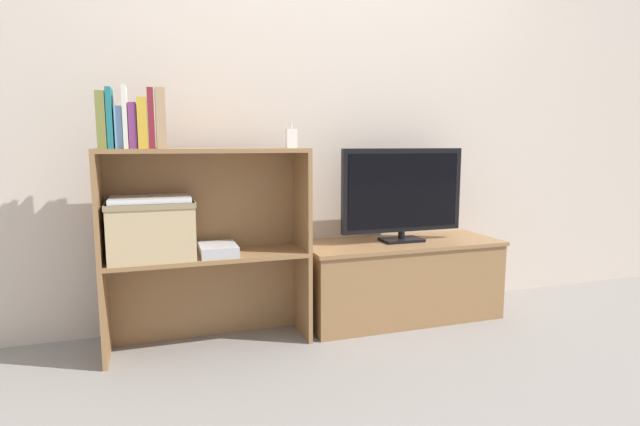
{
  "coord_description": "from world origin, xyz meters",
  "views": [
    {
      "loc": [
        -0.78,
        -2.18,
        0.96
      ],
      "look_at": [
        0.0,
        0.14,
        0.61
      ],
      "focal_mm": 28.0,
      "sensor_mm": 36.0,
      "label": 1
    }
  ],
  "objects_px": {
    "book_tan": "(161,119)",
    "laptop": "(150,199)",
    "book_mustard": "(143,123)",
    "book_plum": "(133,126)",
    "storage_basket_left": "(152,228)",
    "book_skyblue": "(119,128)",
    "book_teal": "(110,119)",
    "book_ivory": "(125,118)",
    "tv_stand": "(400,279)",
    "baby_monitor": "(291,138)",
    "magazine_stack": "(218,249)",
    "book_olive": "(102,121)",
    "book_maroon": "(151,119)",
    "tv": "(403,192)"
  },
  "relations": [
    {
      "from": "tv_stand",
      "to": "book_plum",
      "type": "xyz_separation_m",
      "value": [
        -1.34,
        -0.1,
        0.81
      ]
    },
    {
      "from": "book_teal",
      "to": "baby_monitor",
      "type": "xyz_separation_m",
      "value": [
        0.79,
        0.04,
        -0.08
      ]
    },
    {
      "from": "tv_stand",
      "to": "book_teal",
      "type": "xyz_separation_m",
      "value": [
        -1.42,
        -0.1,
        0.84
      ]
    },
    {
      "from": "book_tan",
      "to": "laptop",
      "type": "bearing_deg",
      "value": 156.55
    },
    {
      "from": "book_skyblue",
      "to": "book_plum",
      "type": "relative_size",
      "value": 0.92
    },
    {
      "from": "book_mustard",
      "to": "baby_monitor",
      "type": "distance_m",
      "value": 0.67
    },
    {
      "from": "book_teal",
      "to": "book_tan",
      "type": "distance_m",
      "value": 0.2
    },
    {
      "from": "book_maroon",
      "to": "magazine_stack",
      "type": "distance_m",
      "value": 0.65
    },
    {
      "from": "book_teal",
      "to": "book_ivory",
      "type": "bearing_deg",
      "value": 0.0
    },
    {
      "from": "book_plum",
      "to": "storage_basket_left",
      "type": "distance_m",
      "value": 0.45
    },
    {
      "from": "magazine_stack",
      "to": "book_plum",
      "type": "bearing_deg",
      "value": -177.35
    },
    {
      "from": "tv",
      "to": "book_ivory",
      "type": "relative_size",
      "value": 2.67
    },
    {
      "from": "magazine_stack",
      "to": "laptop",
      "type": "bearing_deg",
      "value": 178.17
    },
    {
      "from": "storage_basket_left",
      "to": "book_ivory",
      "type": "bearing_deg",
      "value": -163.44
    },
    {
      "from": "tv",
      "to": "laptop",
      "type": "height_order",
      "value": "tv"
    },
    {
      "from": "tv_stand",
      "to": "book_olive",
      "type": "bearing_deg",
      "value": -176.1
    },
    {
      "from": "tv",
      "to": "laptop",
      "type": "xyz_separation_m",
      "value": [
        -1.28,
        -0.07,
        0.02
      ]
    },
    {
      "from": "book_ivory",
      "to": "laptop",
      "type": "xyz_separation_m",
      "value": [
        0.08,
        0.02,
        -0.35
      ]
    },
    {
      "from": "book_teal",
      "to": "book_tan",
      "type": "height_order",
      "value": "book_tan"
    },
    {
      "from": "book_ivory",
      "to": "book_plum",
      "type": "bearing_deg",
      "value": 0.0
    },
    {
      "from": "tv",
      "to": "book_teal",
      "type": "bearing_deg",
      "value": -176.08
    },
    {
      "from": "book_teal",
      "to": "book_ivory",
      "type": "xyz_separation_m",
      "value": [
        0.06,
        0.0,
        0.01
      ]
    },
    {
      "from": "book_tan",
      "to": "book_olive",
      "type": "bearing_deg",
      "value": -180.0
    },
    {
      "from": "storage_basket_left",
      "to": "laptop",
      "type": "height_order",
      "value": "laptop"
    },
    {
      "from": "book_plum",
      "to": "baby_monitor",
      "type": "xyz_separation_m",
      "value": [
        0.71,
        0.04,
        -0.05
      ]
    },
    {
      "from": "tv_stand",
      "to": "book_maroon",
      "type": "height_order",
      "value": "book_maroon"
    },
    {
      "from": "book_ivory",
      "to": "baby_monitor",
      "type": "height_order",
      "value": "book_ivory"
    },
    {
      "from": "book_ivory",
      "to": "book_plum",
      "type": "xyz_separation_m",
      "value": [
        0.03,
        0.0,
        -0.03
      ]
    },
    {
      "from": "book_plum",
      "to": "book_mustard",
      "type": "distance_m",
      "value": 0.04
    },
    {
      "from": "baby_monitor",
      "to": "tv",
      "type": "bearing_deg",
      "value": 5.22
    },
    {
      "from": "book_skyblue",
      "to": "book_mustard",
      "type": "bearing_deg",
      "value": 0.0
    },
    {
      "from": "tv_stand",
      "to": "book_mustard",
      "type": "relative_size",
      "value": 5.09
    },
    {
      "from": "book_maroon",
      "to": "book_tan",
      "type": "distance_m",
      "value": 0.04
    },
    {
      "from": "book_plum",
      "to": "book_maroon",
      "type": "bearing_deg",
      "value": 0.0
    },
    {
      "from": "book_mustard",
      "to": "book_plum",
      "type": "bearing_deg",
      "value": 180.0
    },
    {
      "from": "book_plum",
      "to": "book_teal",
      "type": "bearing_deg",
      "value": 180.0
    },
    {
      "from": "tv_stand",
      "to": "baby_monitor",
      "type": "height_order",
      "value": "baby_monitor"
    },
    {
      "from": "book_olive",
      "to": "book_mustard",
      "type": "bearing_deg",
      "value": 0.0
    },
    {
      "from": "tv",
      "to": "baby_monitor",
      "type": "height_order",
      "value": "baby_monitor"
    },
    {
      "from": "book_olive",
      "to": "book_maroon",
      "type": "distance_m",
      "value": 0.19
    },
    {
      "from": "storage_basket_left",
      "to": "book_skyblue",
      "type": "bearing_deg",
      "value": -167.27
    },
    {
      "from": "book_skyblue",
      "to": "baby_monitor",
      "type": "distance_m",
      "value": 0.76
    },
    {
      "from": "book_plum",
      "to": "laptop",
      "type": "relative_size",
      "value": 0.56
    },
    {
      "from": "book_maroon",
      "to": "magazine_stack",
      "type": "bearing_deg",
      "value": 3.37
    },
    {
      "from": "book_mustard",
      "to": "storage_basket_left",
      "type": "distance_m",
      "value": 0.46
    },
    {
      "from": "tv",
      "to": "book_olive",
      "type": "height_order",
      "value": "book_olive"
    },
    {
      "from": "book_teal",
      "to": "book_ivory",
      "type": "height_order",
      "value": "book_ivory"
    },
    {
      "from": "laptop",
      "to": "book_teal",
      "type": "bearing_deg",
      "value": -170.08
    },
    {
      "from": "book_mustard",
      "to": "magazine_stack",
      "type": "distance_m",
      "value": 0.65
    },
    {
      "from": "tv",
      "to": "book_maroon",
      "type": "xyz_separation_m",
      "value": [
        -1.26,
        -0.1,
        0.36
      ]
    }
  ]
}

